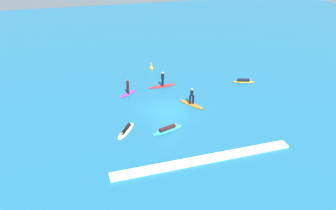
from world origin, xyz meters
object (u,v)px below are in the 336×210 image
surfer_on_teal_board (168,129)px  surfer_on_white_board (126,130)px  marker_buoy (151,68)px  surfer_on_red_board (163,83)px  surfer_on_yellow_board (244,81)px  surfer_on_orange_board (192,101)px  surfer_on_purple_board (128,90)px

surfer_on_teal_board → surfer_on_white_board: 3.66m
surfer_on_teal_board → marker_buoy: (2.70, 15.38, 0.01)m
marker_buoy → surfer_on_red_board: bearing=-92.6°
surfer_on_yellow_board → surfer_on_orange_board: surfer_on_orange_board is taller
surfer_on_teal_board → surfer_on_white_board: (-3.53, 0.96, -0.02)m
surfer_on_orange_board → surfer_on_white_board: bearing=87.0°
surfer_on_teal_board → surfer_on_red_board: bearing=57.4°
surfer_on_red_board → surfer_on_orange_board: surfer_on_orange_board is taller
surfer_on_yellow_board → surfer_on_white_board: 16.83m
surfer_on_red_board → surfer_on_yellow_board: (9.36, -1.64, -0.28)m
surfer_on_white_board → marker_buoy: size_ratio=2.92×
marker_buoy → surfer_on_white_board: bearing=-113.4°
surfer_on_red_board → surfer_on_purple_board: bearing=7.3°
surfer_on_yellow_board → surfer_on_purple_board: size_ratio=1.03×
surfer_on_purple_board → surfer_on_red_board: bearing=154.6°
surfer_on_purple_board → surfer_on_yellow_board: bearing=139.5°
surfer_on_teal_board → surfer_on_yellow_board: size_ratio=1.21×
surfer_on_purple_board → marker_buoy: size_ratio=2.42×
surfer_on_yellow_board → surfer_on_white_board: (-15.33, -6.94, -0.04)m
surfer_on_red_board → surfer_on_purple_board: 4.24m
surfer_on_teal_board → surfer_on_orange_board: surfer_on_orange_board is taller
surfer_on_white_board → marker_buoy: 15.71m
surfer_on_teal_board → surfer_on_orange_board: (3.82, 4.17, 0.27)m
surfer_on_white_board → surfer_on_red_board: bearing=179.0°
surfer_on_yellow_board → surfer_on_purple_board: bearing=-163.2°
surfer_on_yellow_board → marker_buoy: size_ratio=2.50×
surfer_on_red_board → marker_buoy: bearing=-97.0°
surfer_on_red_board → marker_buoy: (0.26, 5.83, -0.29)m
surfer_on_teal_board → surfer_on_purple_board: surfer_on_purple_board is taller
surfer_on_red_board → surfer_on_white_board: bearing=50.7°
surfer_on_purple_board → surfer_on_teal_board: bearing=64.0°
surfer_on_purple_board → surfer_on_orange_board: 7.15m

